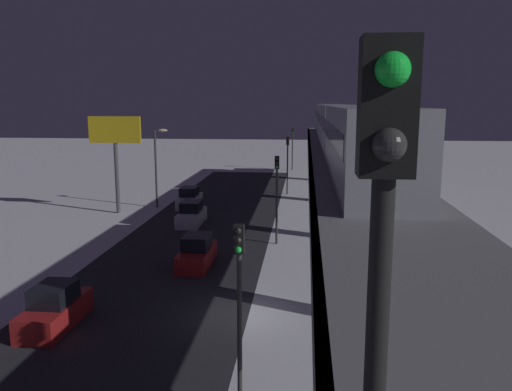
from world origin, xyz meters
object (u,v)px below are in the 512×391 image
(sedan_red, at_px, (55,309))
(traffic_light_far, at_px, (288,157))
(subway_train, at_px, (339,125))
(sedan_white_2, at_px, (191,215))
(sedan_red_2, at_px, (197,253))
(commercial_billboard, at_px, (115,139))
(sedan_white, at_px, (189,199))
(traffic_light_distant, at_px, (293,142))
(traffic_light_near, at_px, (239,293))
(traffic_light_mid, at_px, (277,187))
(rail_signal, at_px, (382,232))

(sedan_red, xyz_separation_m, traffic_light_far, (-9.30, -35.79, 3.40))
(sedan_red, bearing_deg, subway_train, -122.12)
(sedan_white_2, bearing_deg, sedan_red_2, 104.29)
(sedan_red, relative_size, sedan_red_2, 0.97)
(commercial_billboard, bearing_deg, sedan_white, -150.06)
(sedan_red_2, xyz_separation_m, traffic_light_distant, (-4.70, -47.23, 3.40))
(traffic_light_near, bearing_deg, traffic_light_far, -90.00)
(traffic_light_mid, bearing_deg, sedan_white, -53.70)
(sedan_red_2, distance_m, traffic_light_mid, 7.98)
(rail_signal, height_order, traffic_light_distant, rail_signal)
(sedan_red_2, bearing_deg, sedan_red, -115.99)
(traffic_light_mid, bearing_deg, traffic_light_near, 90.00)
(sedan_red, xyz_separation_m, traffic_light_distant, (-9.30, -56.67, 3.40))
(sedan_red, xyz_separation_m, traffic_light_near, (-9.30, 5.95, 3.40))
(subway_train, relative_size, sedan_red, 12.67)
(traffic_light_near, relative_size, commercial_billboard, 0.72)
(sedan_white_2, bearing_deg, traffic_light_mid, 143.71)
(rail_signal, relative_size, sedan_white, 0.91)
(rail_signal, relative_size, traffic_light_distant, 0.62)
(sedan_white, bearing_deg, subway_train, 159.27)
(rail_signal, distance_m, traffic_light_far, 53.94)
(sedan_red, height_order, sedan_red_2, same)
(traffic_light_mid, bearing_deg, rail_signal, 94.42)
(subway_train, xyz_separation_m, sedan_red, (13.99, 22.29, -7.51))
(sedan_white, height_order, sedan_red, same)
(sedan_white_2, relative_size, traffic_light_near, 0.71)
(traffic_light_distant, bearing_deg, traffic_light_mid, 90.00)
(sedan_red_2, height_order, traffic_light_far, traffic_light_far)
(sedan_white, distance_m, traffic_light_mid, 16.08)
(subway_train, distance_m, traffic_light_distant, 34.94)
(rail_signal, xyz_separation_m, traffic_light_distant, (2.53, -74.52, -5.06))
(sedan_red_2, xyz_separation_m, traffic_light_near, (-4.70, 15.39, 3.40))
(sedan_white_2, bearing_deg, traffic_light_near, 105.87)
(subway_train, height_order, sedan_red, subway_train)
(sedan_red, xyz_separation_m, traffic_light_mid, (-9.30, -14.92, 3.40))
(sedan_white, xyz_separation_m, traffic_light_mid, (-9.30, 12.66, 3.41))
(sedan_red_2, distance_m, traffic_light_near, 16.45)
(sedan_white_2, bearing_deg, sedan_red, 84.96)
(sedan_red_2, distance_m, traffic_light_far, 26.99)
(sedan_white, bearing_deg, traffic_light_mid, 126.30)
(commercial_billboard, bearing_deg, traffic_light_near, 116.84)
(subway_train, relative_size, traffic_light_far, 8.67)
(sedan_white, bearing_deg, rail_signal, 104.60)
(traffic_light_distant, bearing_deg, sedan_red_2, 84.32)
(rail_signal, height_order, sedan_white_2, rail_signal)
(subway_train, distance_m, commercial_billboard, 20.07)
(subway_train, bearing_deg, traffic_light_mid, 57.51)
(sedan_white, xyz_separation_m, traffic_light_far, (-9.30, -8.21, 3.41))
(sedan_white_2, relative_size, traffic_light_mid, 0.71)
(rail_signal, height_order, traffic_light_far, rail_signal)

